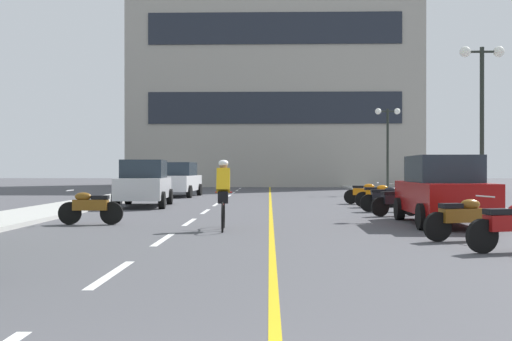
{
  "coord_description": "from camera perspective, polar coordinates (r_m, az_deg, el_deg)",
  "views": [
    {
      "loc": [
        0.2,
        -2.1,
        1.47
      ],
      "look_at": [
        -0.29,
        19.53,
        1.41
      ],
      "focal_mm": 41.14,
      "sensor_mm": 36.0,
      "label": 1
    }
  ],
  "objects": [
    {
      "name": "lane_dash_7",
      "position": [
        32.21,
        -2.63,
        -2.46
      ],
      "size": [
        0.14,
        2.2,
        0.01
      ],
      "primitive_type": "cube",
      "color": "silver",
      "rests_on": "ground"
    },
    {
      "name": "curb_left",
      "position": [
        27.17,
        -14.53,
        -2.83
      ],
      "size": [
        2.4,
        72.0,
        0.12
      ],
      "primitive_type": "cube",
      "color": "#A8A8A3",
      "rests_on": "ground"
    },
    {
      "name": "lane_dash_6",
      "position": [
        28.23,
        -3.18,
        -2.83
      ],
      "size": [
        0.14,
        2.2,
        0.01
      ],
      "primitive_type": "cube",
      "color": "silver",
      "rests_on": "ground"
    },
    {
      "name": "lane_dash_3",
      "position": [
        16.32,
        -6.48,
        -5.0
      ],
      "size": [
        0.14,
        2.2,
        0.01
      ],
      "primitive_type": "cube",
      "color": "silver",
      "rests_on": "ground"
    },
    {
      "name": "motorcycle_2",
      "position": [
        11.29,
        23.48,
        -4.92
      ],
      "size": [
        1.66,
        0.72,
        0.92
      ],
      "color": "black",
      "rests_on": "ground"
    },
    {
      "name": "motorcycle_5",
      "position": [
        18.78,
        13.46,
        -2.89
      ],
      "size": [
        1.64,
        0.8,
        0.92
      ],
      "color": "black",
      "rests_on": "ground"
    },
    {
      "name": "parked_car_mid",
      "position": [
        23.3,
        -10.82,
        -1.21
      ],
      "size": [
        2.16,
        4.31,
        1.82
      ],
      "color": "black",
      "rests_on": "ground"
    },
    {
      "name": "lane_dash_2",
      "position": [
        12.39,
        -9.0,
        -6.64
      ],
      "size": [
        0.14,
        2.2,
        0.01
      ],
      "primitive_type": "cube",
      "color": "silver",
      "rests_on": "ground"
    },
    {
      "name": "centre_line_yellow",
      "position": [
        26.14,
        1.4,
        -3.06
      ],
      "size": [
        0.12,
        66.0,
        0.01
      ],
      "primitive_type": "cube",
      "color": "gold",
      "rests_on": "ground"
    },
    {
      "name": "parked_car_far",
      "position": [
        31.43,
        -7.51,
        -0.86
      ],
      "size": [
        2.14,
        4.3,
        1.82
      ],
      "color": "black",
      "rests_on": "ground"
    },
    {
      "name": "ground_plane",
      "position": [
        23.15,
        0.8,
        -3.49
      ],
      "size": [
        140.0,
        140.0,
        0.0
      ],
      "primitive_type": "plane",
      "color": "#47474C"
    },
    {
      "name": "lane_dash_11",
      "position": [
        48.18,
        -1.32,
        -1.6
      ],
      "size": [
        0.14,
        2.2,
        0.01
      ],
      "primitive_type": "cube",
      "color": "silver",
      "rests_on": "ground"
    },
    {
      "name": "lane_dash_8",
      "position": [
        36.2,
        -2.19,
        -2.17
      ],
      "size": [
        0.14,
        2.2,
        0.01
      ],
      "primitive_type": "cube",
      "color": "silver",
      "rests_on": "ground"
    },
    {
      "name": "cyclist_rider",
      "position": [
        14.12,
        -3.21,
        -2.2
      ],
      "size": [
        0.42,
        1.77,
        1.71
      ],
      "color": "black",
      "rests_on": "ground"
    },
    {
      "name": "lane_dash_1",
      "position": [
        8.52,
        -13.88,
        -9.74
      ],
      "size": [
        0.14,
        2.2,
        0.01
      ],
      "primitive_type": "cube",
      "color": "silver",
      "rests_on": "ground"
    },
    {
      "name": "lane_dash_5",
      "position": [
        24.25,
        -3.92,
        -3.31
      ],
      "size": [
        0.14,
        2.2,
        0.01
      ],
      "primitive_type": "cube",
      "color": "silver",
      "rests_on": "ground"
    },
    {
      "name": "motorcycle_6",
      "position": [
        20.47,
        12.45,
        -2.64
      ],
      "size": [
        1.7,
        0.6,
        0.92
      ],
      "color": "black",
      "rests_on": "ground"
    },
    {
      "name": "motorcycle_8",
      "position": [
        24.84,
        10.51,
        -2.15
      ],
      "size": [
        1.65,
        0.77,
        0.92
      ],
      "color": "black",
      "rests_on": "ground"
    },
    {
      "name": "parked_car_near",
      "position": [
        16.22,
        17.68,
        -1.81
      ],
      "size": [
        2.0,
        4.24,
        1.82
      ],
      "color": "black",
      "rests_on": "ground"
    },
    {
      "name": "office_building",
      "position": [
        52.71,
        1.76,
        10.18
      ],
      "size": [
        24.27,
        9.71,
        21.31
      ],
      "color": "#9E998E",
      "rests_on": "ground"
    },
    {
      "name": "lane_dash_10",
      "position": [
        44.18,
        -1.56,
        -1.75
      ],
      "size": [
        0.14,
        2.2,
        0.01
      ],
      "primitive_type": "cube",
      "color": "silver",
      "rests_on": "ground"
    },
    {
      "name": "lane_dash_4",
      "position": [
        20.28,
        -4.95,
        -3.99
      ],
      "size": [
        0.14,
        2.2,
        0.01
      ],
      "primitive_type": "cube",
      "color": "silver",
      "rests_on": "ground"
    },
    {
      "name": "street_lamp_far",
      "position": [
        34.89,
        12.68,
        3.83
      ],
      "size": [
        1.46,
        0.36,
        4.88
      ],
      "color": "black",
      "rests_on": "curb_right"
    },
    {
      "name": "motorcycle_3",
      "position": [
        12.7,
        19.41,
        -4.35
      ],
      "size": [
        1.66,
        0.72,
        0.92
      ],
      "color": "black",
      "rests_on": "ground"
    },
    {
      "name": "street_lamp_mid",
      "position": [
        20.86,
        21.12,
        7.22
      ],
      "size": [
        1.46,
        0.36,
        5.4
      ],
      "color": "black",
      "rests_on": "curb_right"
    },
    {
      "name": "lane_dash_9",
      "position": [
        40.19,
        -1.85,
        -1.94
      ],
      "size": [
        0.14,
        2.2,
        0.01
      ],
      "primitive_type": "cube",
      "color": "silver",
      "rests_on": "ground"
    },
    {
      "name": "motorcycle_4",
      "position": [
        16.06,
        -15.82,
        -3.41
      ],
      "size": [
        1.7,
        0.6,
        0.92
      ],
      "color": "black",
      "rests_on": "ground"
    },
    {
      "name": "curb_right",
      "position": [
        27.06,
        16.3,
        -2.84
      ],
      "size": [
        2.4,
        72.0,
        0.12
      ],
      "primitive_type": "cube",
      "color": "#A8A8A3",
      "rests_on": "ground"
    },
    {
      "name": "motorcycle_7",
      "position": [
        22.86,
        11.73,
        -2.35
      ],
      "size": [
        1.7,
        0.6,
        0.92
      ],
      "color": "black",
      "rests_on": "ground"
    }
  ]
}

